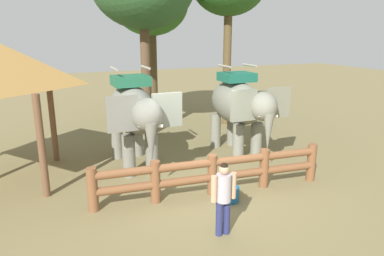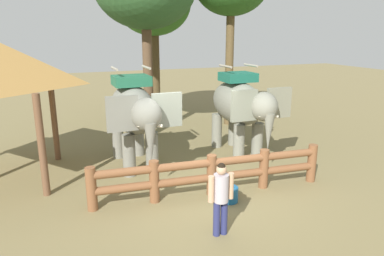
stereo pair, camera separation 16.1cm
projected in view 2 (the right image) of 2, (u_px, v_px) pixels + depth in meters
name	position (u px, v px, depth m)	size (l,w,h in m)	color
ground_plane	(207.00, 190.00, 9.29)	(60.00, 60.00, 0.00)	olive
log_fence	(212.00, 172.00, 8.91)	(6.05, 0.69, 1.05)	brown
elephant_near_left	(134.00, 113.00, 10.46)	(2.01, 3.50, 3.02)	gray
elephant_center	(240.00, 106.00, 11.57)	(1.98, 3.45, 2.98)	gray
tourist_woman_in_black	(221.00, 194.00, 7.03)	(0.55, 0.31, 1.55)	navy
tree_far_right	(153.00, 5.00, 15.56)	(3.32, 3.32, 6.63)	brown
feed_bucket	(229.00, 194.00, 8.64)	(0.44, 0.44, 0.37)	#19598C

